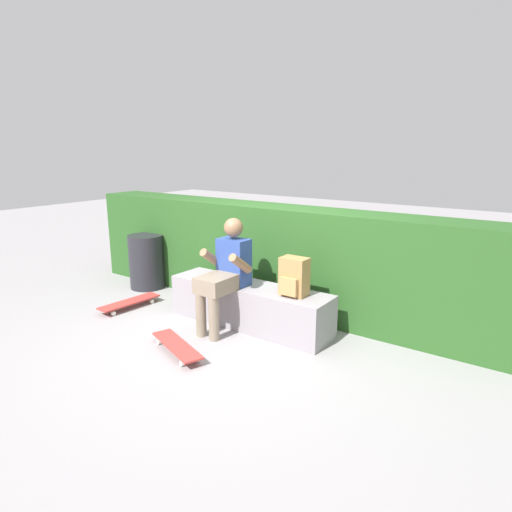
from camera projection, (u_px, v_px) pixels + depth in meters
ground_plane at (236, 332)px, 4.82m from camera, size 24.00×24.00×0.00m
bench_main at (249, 305)px, 4.96m from camera, size 1.94×0.49×0.47m
person_skater at (226, 271)px, 4.76m from camera, size 0.49×0.62×1.22m
skateboard_near_person at (177, 346)px, 4.32m from camera, size 0.82×0.47×0.09m
skateboard_beside_bench at (130, 302)px, 5.52m from camera, size 0.27×0.81×0.09m
backpack_on_bench at (294, 277)px, 4.52m from camera, size 0.28×0.23×0.40m
hedge_row at (274, 256)px, 5.52m from camera, size 5.82×0.58×1.27m
trash_bin at (147, 261)px, 6.28m from camera, size 0.49×0.49×0.76m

